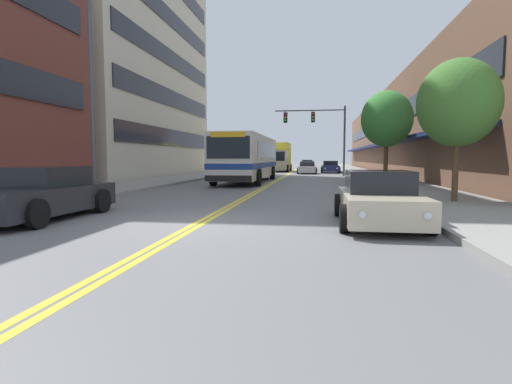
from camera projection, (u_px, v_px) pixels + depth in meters
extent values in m
plane|color=slate|center=(292.00, 172.00, 46.33)|extent=(240.00, 240.00, 0.00)
cube|color=gray|center=(230.00, 171.00, 47.44)|extent=(3.74, 106.00, 0.15)
cube|color=gray|center=(357.00, 172.00, 45.21)|extent=(3.74, 106.00, 0.15)
cube|color=yellow|center=(292.00, 172.00, 46.34)|extent=(0.14, 106.00, 0.01)
cube|color=yellow|center=(293.00, 172.00, 46.31)|extent=(0.14, 106.00, 0.01)
cube|color=beige|center=(103.00, 2.00, 34.22)|extent=(12.00, 21.87, 29.96)
cube|color=black|center=(173.00, 138.00, 34.30)|extent=(0.08, 20.12, 1.40)
cube|color=black|center=(172.00, 99.00, 34.01)|extent=(0.08, 20.12, 1.40)
cube|color=black|center=(172.00, 59.00, 33.73)|extent=(0.08, 20.12, 1.40)
cube|color=black|center=(171.00, 18.00, 33.44)|extent=(0.08, 20.12, 1.40)
cube|color=brown|center=(415.00, 134.00, 43.92)|extent=(8.00, 68.00, 8.53)
cube|color=navy|center=(372.00, 146.00, 44.73)|extent=(1.10, 61.20, 0.24)
cube|color=black|center=(378.00, 125.00, 44.45)|extent=(0.08, 61.20, 1.40)
cube|color=silver|center=(248.00, 157.00, 26.92)|extent=(2.59, 12.00, 2.68)
cube|color=navy|center=(248.00, 165.00, 26.97)|extent=(2.61, 12.02, 0.32)
cube|color=black|center=(249.00, 151.00, 27.48)|extent=(2.62, 9.36, 0.97)
cube|color=black|center=(228.00, 147.00, 20.96)|extent=(2.33, 0.04, 1.18)
cube|color=yellow|center=(228.00, 134.00, 20.89)|extent=(1.86, 0.06, 0.28)
cube|color=black|center=(228.00, 179.00, 21.08)|extent=(2.53, 0.08, 0.32)
cylinder|color=black|center=(213.00, 177.00, 23.21)|extent=(0.30, 1.00, 1.00)
cylinder|color=black|center=(258.00, 177.00, 22.81)|extent=(0.30, 1.00, 1.00)
cylinder|color=black|center=(238.00, 173.00, 30.48)|extent=(0.30, 1.00, 1.00)
cylinder|color=black|center=(273.00, 173.00, 30.08)|extent=(0.30, 1.00, 1.00)
cube|color=#232328|center=(43.00, 199.00, 10.54)|extent=(1.70, 4.50, 0.66)
cube|color=black|center=(47.00, 177.00, 10.67)|extent=(1.46, 1.98, 0.53)
cylinder|color=black|center=(37.00, 214.00, 9.05)|extent=(0.22, 0.70, 0.70)
cylinder|color=black|center=(48.00, 200.00, 12.06)|extent=(0.22, 0.70, 0.70)
cylinder|color=black|center=(102.00, 201.00, 11.80)|extent=(0.22, 0.70, 0.70)
cube|color=red|center=(73.00, 191.00, 12.86)|extent=(0.18, 0.04, 0.10)
cube|color=red|center=(109.00, 191.00, 12.67)|extent=(0.18, 0.04, 0.10)
cube|color=#38383D|center=(249.00, 168.00, 43.15)|extent=(1.79, 4.08, 0.65)
cube|color=black|center=(250.00, 163.00, 43.27)|extent=(1.54, 1.80, 0.47)
cylinder|color=black|center=(239.00, 170.00, 42.06)|extent=(0.22, 0.66, 0.66)
cylinder|color=black|center=(256.00, 170.00, 41.78)|extent=(0.22, 0.66, 0.66)
cylinder|color=black|center=(243.00, 169.00, 44.55)|extent=(0.22, 0.66, 0.66)
cylinder|color=black|center=(259.00, 170.00, 44.27)|extent=(0.22, 0.66, 0.66)
sphere|color=silver|center=(240.00, 168.00, 41.22)|extent=(0.16, 0.16, 0.16)
sphere|color=silver|center=(252.00, 168.00, 41.03)|extent=(0.16, 0.16, 0.16)
cube|color=red|center=(247.00, 167.00, 45.27)|extent=(0.18, 0.04, 0.10)
cube|color=red|center=(258.00, 167.00, 45.07)|extent=(0.18, 0.04, 0.10)
cube|color=beige|center=(379.00, 205.00, 9.71)|extent=(1.73, 4.04, 0.61)
cube|color=black|center=(378.00, 181.00, 9.82)|extent=(1.48, 1.78, 0.53)
cylinder|color=black|center=(345.00, 218.00, 8.62)|extent=(0.22, 0.62, 0.62)
cylinder|color=black|center=(431.00, 220.00, 8.35)|extent=(0.22, 0.62, 0.62)
cylinder|color=black|center=(339.00, 205.00, 11.09)|extent=(0.22, 0.62, 0.62)
cylinder|color=black|center=(405.00, 206.00, 10.82)|extent=(0.22, 0.62, 0.62)
sphere|color=silver|center=(363.00, 215.00, 7.79)|extent=(0.16, 0.16, 0.16)
sphere|color=silver|center=(428.00, 216.00, 7.60)|extent=(0.16, 0.16, 0.16)
cube|color=red|center=(347.00, 196.00, 11.80)|extent=(0.18, 0.04, 0.10)
cube|color=red|center=(390.00, 196.00, 11.61)|extent=(0.18, 0.04, 0.10)
cube|color=#19234C|center=(330.00, 168.00, 43.36)|extent=(1.76, 4.52, 0.63)
cube|color=black|center=(330.00, 163.00, 43.49)|extent=(1.51, 1.99, 0.49)
cylinder|color=black|center=(322.00, 170.00, 42.13)|extent=(0.22, 0.66, 0.66)
cylinder|color=black|center=(339.00, 170.00, 41.86)|extent=(0.22, 0.66, 0.66)
cylinder|color=black|center=(322.00, 169.00, 44.89)|extent=(0.22, 0.66, 0.66)
cylinder|color=black|center=(338.00, 169.00, 44.62)|extent=(0.22, 0.66, 0.66)
sphere|color=silver|center=(325.00, 168.00, 41.21)|extent=(0.16, 0.16, 0.16)
sphere|color=silver|center=(337.00, 168.00, 41.02)|extent=(0.16, 0.16, 0.16)
cube|color=red|center=(324.00, 167.00, 45.69)|extent=(0.18, 0.04, 0.10)
cube|color=red|center=(335.00, 167.00, 45.50)|extent=(0.18, 0.04, 0.10)
cube|color=#475675|center=(307.00, 165.00, 63.07)|extent=(1.83, 4.30, 0.66)
cube|color=black|center=(307.00, 161.00, 63.19)|extent=(1.58, 1.89, 0.49)
cylinder|color=black|center=(301.00, 166.00, 61.92)|extent=(0.22, 0.64, 0.64)
cylinder|color=black|center=(313.00, 166.00, 61.64)|extent=(0.22, 0.64, 0.64)
cylinder|color=black|center=(302.00, 166.00, 64.54)|extent=(0.22, 0.64, 0.64)
cylinder|color=black|center=(313.00, 166.00, 64.26)|extent=(0.22, 0.64, 0.64)
sphere|color=silver|center=(303.00, 165.00, 61.03)|extent=(0.16, 0.16, 0.16)
sphere|color=silver|center=(311.00, 165.00, 60.84)|extent=(0.16, 0.16, 0.16)
cube|color=red|center=(304.00, 165.00, 65.30)|extent=(0.18, 0.04, 0.10)
cube|color=red|center=(312.00, 165.00, 65.10)|extent=(0.18, 0.04, 0.10)
cube|color=white|center=(308.00, 167.00, 51.03)|extent=(1.78, 4.04, 0.62)
cube|color=black|center=(308.00, 163.00, 51.14)|extent=(1.53, 1.78, 0.45)
cylinder|color=black|center=(300.00, 168.00, 49.94)|extent=(0.22, 0.64, 0.64)
cylinder|color=black|center=(315.00, 168.00, 49.67)|extent=(0.22, 0.64, 0.64)
cylinder|color=black|center=(301.00, 168.00, 52.41)|extent=(0.22, 0.64, 0.64)
cylinder|color=black|center=(315.00, 168.00, 52.13)|extent=(0.22, 0.64, 0.64)
sphere|color=silver|center=(302.00, 167.00, 49.11)|extent=(0.16, 0.16, 0.16)
sphere|color=silver|center=(312.00, 167.00, 48.92)|extent=(0.16, 0.16, 0.16)
cube|color=red|center=(303.00, 166.00, 53.12)|extent=(0.18, 0.04, 0.10)
cube|color=red|center=(313.00, 166.00, 52.92)|extent=(0.18, 0.04, 0.10)
cube|color=#B7B7BC|center=(307.00, 169.00, 41.22)|extent=(1.72, 4.27, 0.60)
cube|color=black|center=(307.00, 164.00, 41.34)|extent=(1.48, 1.88, 0.44)
cylinder|color=black|center=(298.00, 171.00, 40.06)|extent=(0.22, 0.60, 0.60)
cylinder|color=black|center=(316.00, 171.00, 39.79)|extent=(0.22, 0.60, 0.60)
cylinder|color=black|center=(299.00, 170.00, 42.67)|extent=(0.22, 0.60, 0.60)
cylinder|color=black|center=(316.00, 170.00, 42.40)|extent=(0.22, 0.60, 0.60)
sphere|color=silver|center=(301.00, 169.00, 39.18)|extent=(0.16, 0.16, 0.16)
sphere|color=silver|center=(313.00, 169.00, 39.00)|extent=(0.16, 0.16, 0.16)
cube|color=red|center=(302.00, 168.00, 43.42)|extent=(0.18, 0.04, 0.10)
cube|color=red|center=(314.00, 168.00, 43.23)|extent=(0.18, 0.04, 0.10)
cube|color=#BCAD89|center=(276.00, 160.00, 45.52)|extent=(2.44, 2.35, 2.27)
cube|color=black|center=(275.00, 156.00, 44.31)|extent=(2.08, 0.04, 1.00)
cube|color=yellow|center=(280.00, 156.00, 49.34)|extent=(2.49, 5.49, 3.16)
cylinder|color=black|center=(266.00, 168.00, 45.79)|extent=(0.28, 0.84, 0.84)
cylinder|color=black|center=(287.00, 168.00, 45.41)|extent=(0.28, 0.84, 0.84)
cylinder|color=black|center=(271.00, 167.00, 51.27)|extent=(0.28, 0.84, 0.84)
cylinder|color=black|center=(291.00, 167.00, 50.89)|extent=(0.28, 0.84, 0.84)
cylinder|color=#47474C|center=(344.00, 141.00, 35.30)|extent=(0.18, 0.18, 6.19)
cylinder|color=#47474C|center=(310.00, 110.00, 35.53)|extent=(6.15, 0.11, 0.11)
cube|color=black|center=(313.00, 117.00, 35.54)|extent=(0.34, 0.26, 0.92)
sphere|color=red|center=(313.00, 114.00, 35.36)|extent=(0.18, 0.18, 0.18)
sphere|color=yellow|center=(313.00, 117.00, 35.38)|extent=(0.18, 0.18, 0.18)
sphere|color=green|center=(313.00, 120.00, 35.40)|extent=(0.18, 0.18, 0.18)
cylinder|color=black|center=(313.00, 111.00, 35.49)|extent=(0.02, 0.02, 0.14)
cube|color=black|center=(285.00, 118.00, 35.91)|extent=(0.34, 0.26, 0.92)
sphere|color=red|center=(285.00, 114.00, 35.73)|extent=(0.18, 0.18, 0.18)
sphere|color=yellow|center=(285.00, 117.00, 35.75)|extent=(0.18, 0.18, 0.18)
sphere|color=green|center=(285.00, 121.00, 35.78)|extent=(0.18, 0.18, 0.18)
cylinder|color=black|center=(286.00, 112.00, 35.86)|extent=(0.02, 0.02, 0.14)
cylinder|color=#47474C|center=(92.00, 95.00, 14.56)|extent=(0.16, 0.16, 7.84)
cylinder|color=brown|center=(455.00, 169.00, 13.54)|extent=(0.20, 0.20, 2.18)
ellipsoid|color=#42752D|center=(458.00, 103.00, 13.35)|extent=(2.66, 2.66, 2.92)
cylinder|color=brown|center=(386.00, 161.00, 25.08)|extent=(0.27, 0.27, 2.55)
ellipsoid|color=#387F33|center=(387.00, 119.00, 24.86)|extent=(3.16, 3.16, 3.48)
cylinder|color=#B7B7BC|center=(380.00, 181.00, 19.67)|extent=(0.26, 0.26, 0.64)
sphere|color=#B7B7BC|center=(380.00, 173.00, 19.64)|extent=(0.24, 0.24, 0.24)
cylinder|color=#B7B7BC|center=(377.00, 180.00, 19.69)|extent=(0.08, 0.12, 0.12)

